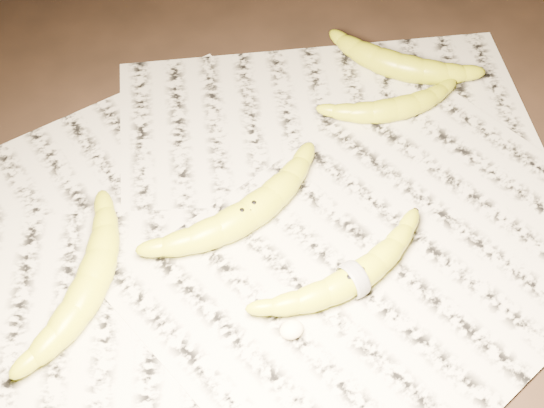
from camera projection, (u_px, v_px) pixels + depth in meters
name	position (u px, v px, depth m)	size (l,w,h in m)	color
ground	(264.00, 234.00, 0.91)	(3.00, 3.00, 0.00)	black
newspaper_patch	(241.00, 259.00, 0.88)	(0.90, 0.70, 0.01)	#B9B69E
banana_left_b	(90.00, 282.00, 0.83)	(0.21, 0.07, 0.04)	#A8BB17
banana_center	(247.00, 213.00, 0.89)	(0.22, 0.07, 0.04)	#A8BB17
banana_taped	(353.00, 278.00, 0.84)	(0.21, 0.06, 0.03)	#A8BB17
banana_upper_a	(394.00, 107.00, 1.00)	(0.17, 0.05, 0.03)	#A8BB17
banana_upper_b	(399.00, 64.00, 1.05)	(0.19, 0.06, 0.04)	#A8BB17
measuring_tape	(353.00, 278.00, 0.84)	(0.04, 0.04, 0.00)	white
flesh_chunk_c	(292.00, 328.00, 0.81)	(0.03, 0.02, 0.02)	#F9F1C0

